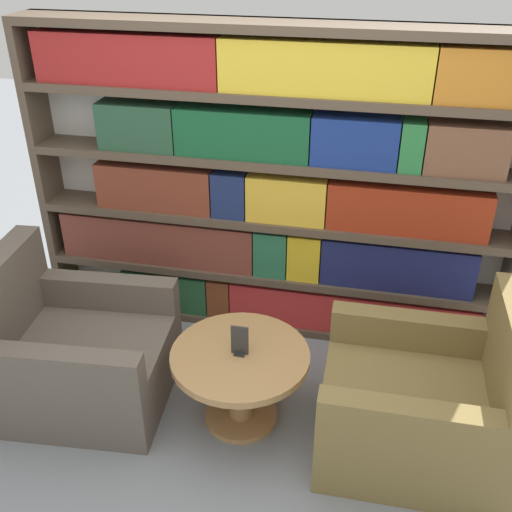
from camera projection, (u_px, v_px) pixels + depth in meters
ground_plane at (220, 459)px, 3.05m from camera, size 14.00×14.00×0.00m
bookshelf at (274, 191)px, 3.63m from camera, size 2.97×0.30×1.93m
armchair_left at (74, 354)px, 3.34m from camera, size 1.00×0.88×0.86m
armchair_right at (426, 406)px, 2.99m from camera, size 0.94×0.81×0.86m
coffee_table at (240, 372)px, 3.15m from camera, size 0.73×0.73×0.45m
table_sign at (240, 342)px, 3.05m from camera, size 0.09×0.06×0.17m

